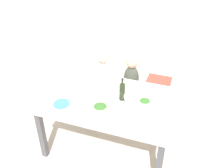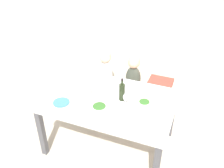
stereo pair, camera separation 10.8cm
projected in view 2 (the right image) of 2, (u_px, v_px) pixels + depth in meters
The scene contains 15 objects.
ground_plane at pixel (110, 143), 3.54m from camera, with size 14.00×14.00×0.00m, color #BCB2A3.
wall_back at pixel (142, 21), 3.86m from camera, with size 10.00×0.06×2.70m.
dining_table at pixel (110, 105), 3.17m from camera, with size 1.61×1.09×0.77m.
chair_far_left at pixel (106, 87), 4.04m from camera, with size 0.41×0.39×0.47m.
chair_far_center at pixel (132, 93), 3.90m from camera, with size 0.41×0.39×0.47m.
chair_right_highchair at pixel (159, 90), 3.70m from camera, with size 0.35×0.33×0.69m.
person_child_left at pixel (105, 67), 3.84m from camera, with size 0.23×0.18×0.54m.
person_child_center at pixel (133, 72), 3.70m from camera, with size 0.23×0.18×0.54m.
wine_bottle at pixel (122, 92), 3.06m from camera, with size 0.07×0.07×0.30m.
paper_towel_roll at pixel (87, 91), 3.08m from camera, with size 0.10×0.10×0.23m.
wine_glass_near at pixel (126, 98), 2.94m from camera, with size 0.06×0.06×0.18m.
salad_bowl_large at pixel (99, 107), 2.92m from camera, with size 0.18×0.18×0.08m.
salad_bowl_small at pixel (144, 103), 2.99m from camera, with size 0.15×0.15×0.08m.
dinner_plate_front_left at pixel (61, 102), 3.06m from camera, with size 0.20×0.20×0.01m.
dinner_plate_back_left at pixel (88, 81), 3.48m from camera, with size 0.20×0.20×0.01m.
Camera 2 is at (0.96, -2.33, 2.62)m, focal length 40.00 mm.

